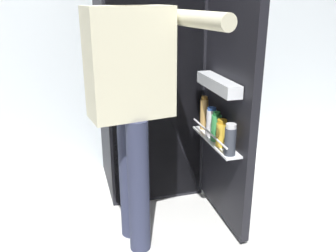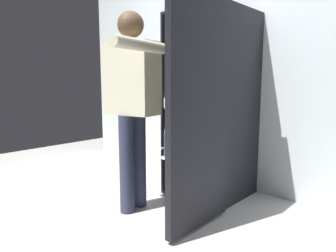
% 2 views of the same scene
% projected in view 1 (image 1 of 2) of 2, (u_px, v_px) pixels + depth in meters
% --- Properties ---
extents(ground_plane, '(6.37, 6.37, 0.00)m').
position_uv_depth(ground_plane, '(168.00, 218.00, 2.42)').
color(ground_plane, silver).
extents(kitchen_wall, '(4.40, 0.10, 2.49)m').
position_uv_depth(kitchen_wall, '(135.00, 17.00, 2.86)').
color(kitchen_wall, silver).
rests_on(kitchen_wall, ground_plane).
extents(refrigerator, '(0.72, 1.30, 1.67)m').
position_uv_depth(refrigerator, '(152.00, 80.00, 2.62)').
color(refrigerator, black).
rests_on(refrigerator, ground_plane).
extents(person, '(0.61, 0.69, 1.60)m').
position_uv_depth(person, '(132.00, 87.00, 1.89)').
color(person, '#2D334C').
rests_on(person, ground_plane).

